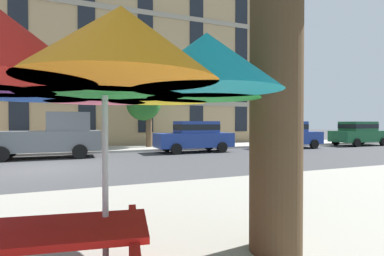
{
  "coord_description": "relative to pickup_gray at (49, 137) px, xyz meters",
  "views": [
    {
      "loc": [
        1.11,
        -11.98,
        1.68
      ],
      "look_at": [
        7.24,
        3.2,
        1.4
      ],
      "focal_mm": 27.64,
      "sensor_mm": 36.0,
      "label": 1
    }
  ],
  "objects": [
    {
      "name": "sedan_blue",
      "position": [
        7.54,
        -0.0,
        -0.08
      ],
      "size": [
        4.4,
        1.98,
        1.78
      ],
      "color": "navy",
      "rests_on": "ground"
    },
    {
      "name": "street_tree_middle",
      "position": [
        5.42,
        3.19,
        2.13
      ],
      "size": [
        2.34,
        2.53,
        4.68
      ],
      "color": "brown",
      "rests_on": "ground"
    },
    {
      "name": "ground_plane",
      "position": [
        -0.06,
        -3.7,
        -1.03
      ],
      "size": [
        120.0,
        120.0,
        0.0
      ],
      "primitive_type": "plane",
      "color": "#424244"
    },
    {
      "name": "patio_umbrella",
      "position": [
        1.34,
        -12.7,
        1.17
      ],
      "size": [
        3.36,
        3.36,
        2.51
      ],
      "color": "silver",
      "rests_on": "ground"
    },
    {
      "name": "sidewalk_far",
      "position": [
        -0.06,
        3.1,
        -0.97
      ],
      "size": [
        56.0,
        3.6,
        0.12
      ],
      "primitive_type": "cube",
      "color": "#B2ADA3",
      "rests_on": "ground"
    },
    {
      "name": "apartment_building",
      "position": [
        -0.06,
        11.29,
        5.37
      ],
      "size": [
        39.76,
        12.08,
        12.8
      ],
      "color": "tan",
      "rests_on": "ground"
    },
    {
      "name": "pickup_gray",
      "position": [
        0.0,
        0.0,
        0.0
      ],
      "size": [
        5.1,
        2.12,
        2.2
      ],
      "color": "slate",
      "rests_on": "ground"
    },
    {
      "name": "sedan_green",
      "position": [
        20.76,
        -0.0,
        -0.08
      ],
      "size": [
        4.4,
        1.98,
        1.78
      ],
      "color": "#195933",
      "rests_on": "ground"
    },
    {
      "name": "sedan_blue_midblock",
      "position": [
        14.18,
        -0.0,
        -0.08
      ],
      "size": [
        4.4,
        1.98,
        1.78
      ],
      "color": "navy",
      "rests_on": "ground"
    }
  ]
}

